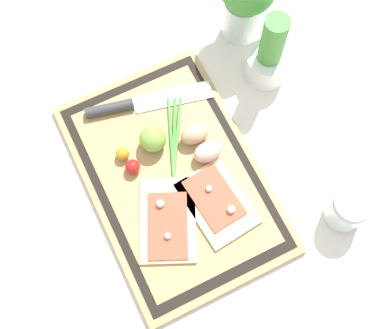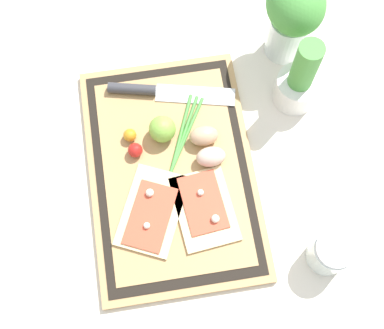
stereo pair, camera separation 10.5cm
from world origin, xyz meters
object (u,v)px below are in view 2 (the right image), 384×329
(egg_brown, at_px, (204,136))
(egg_pink, at_px, (211,157))
(herb_pot, at_px, (299,82))
(pizza_slice_far, at_px, (205,207))
(cherry_tomato_red, at_px, (135,150))
(knife, at_px, (151,91))
(lime, at_px, (162,129))
(herb_glass, at_px, (293,14))
(sauce_jar, at_px, (330,253))
(pizza_slice_near, at_px, (152,211))
(cherry_tomato_yellow, at_px, (130,135))

(egg_brown, xyz_separation_m, egg_pink, (0.05, 0.01, 0.00))
(herb_pot, bearing_deg, egg_brown, -70.15)
(pizza_slice_far, height_order, cherry_tomato_red, cherry_tomato_red)
(knife, bearing_deg, herb_pot, 80.80)
(lime, relative_size, herb_glass, 0.25)
(knife, relative_size, cherry_tomato_red, 8.97)
(knife, height_order, sauce_jar, sauce_jar)
(pizza_slice_near, distance_m, herb_pot, 0.39)
(lime, xyz_separation_m, cherry_tomato_red, (0.03, -0.06, -0.01))
(cherry_tomato_red, distance_m, herb_glass, 0.41)
(sauce_jar, relative_size, herb_glass, 0.41)
(knife, height_order, egg_brown, egg_brown)
(cherry_tomato_red, height_order, cherry_tomato_yellow, cherry_tomato_red)
(pizza_slice_far, relative_size, sauce_jar, 1.90)
(pizza_slice_far, relative_size, knife, 0.62)
(egg_pink, relative_size, lime, 1.08)
(knife, height_order, herb_pot, herb_pot)
(pizza_slice_near, relative_size, cherry_tomato_red, 6.69)
(herb_glass, bearing_deg, pizza_slice_near, -45.46)
(sauce_jar, bearing_deg, herb_pot, 177.69)
(cherry_tomato_red, height_order, herb_glass, herb_glass)
(pizza_slice_far, distance_m, cherry_tomato_red, 0.18)
(pizza_slice_far, relative_size, herb_pot, 0.85)
(pizza_slice_near, xyz_separation_m, sauce_jar, (0.13, 0.32, 0.01))
(egg_brown, bearing_deg, herb_pot, 109.85)
(cherry_tomato_red, bearing_deg, egg_brown, 92.82)
(cherry_tomato_red, bearing_deg, sauce_jar, 51.83)
(cherry_tomato_red, bearing_deg, herb_glass, 119.92)
(pizza_slice_far, relative_size, cherry_tomato_red, 5.56)
(herb_pot, bearing_deg, knife, -99.20)
(cherry_tomato_yellow, xyz_separation_m, sauce_jar, (0.30, 0.34, 0.01))
(pizza_slice_near, relative_size, pizza_slice_far, 1.20)
(pizza_slice_far, xyz_separation_m, sauce_jar, (0.13, 0.21, 0.01))
(egg_brown, bearing_deg, lime, -106.97)
(egg_brown, bearing_deg, pizza_slice_far, -8.71)
(pizza_slice_far, relative_size, egg_brown, 2.80)
(pizza_slice_near, relative_size, lime, 3.65)
(knife, relative_size, egg_brown, 4.52)
(knife, bearing_deg, cherry_tomato_yellow, -29.59)
(egg_pink, distance_m, herb_glass, 0.33)
(pizza_slice_near, height_order, cherry_tomato_yellow, cherry_tomato_yellow)
(pizza_slice_near, height_order, pizza_slice_far, same)
(cherry_tomato_red, relative_size, herb_glass, 0.14)
(cherry_tomato_yellow, bearing_deg, pizza_slice_far, 36.32)
(pizza_slice_far, xyz_separation_m, herb_pot, (-0.22, 0.23, 0.04))
(pizza_slice_far, distance_m, lime, 0.18)
(lime, distance_m, herb_pot, 0.29)
(egg_pink, relative_size, cherry_tomato_yellow, 2.21)
(knife, relative_size, sauce_jar, 3.06)
(knife, height_order, herb_glass, herb_glass)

